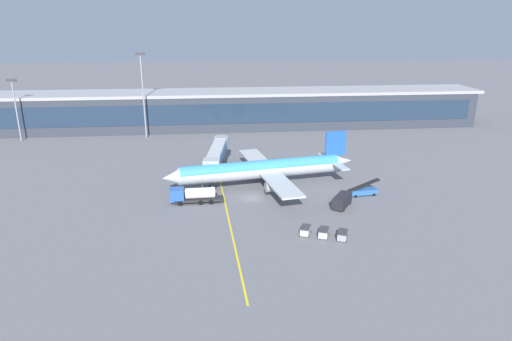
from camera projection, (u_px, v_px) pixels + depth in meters
ground_plane at (252, 198)px, 95.07m from camera, size 700.00×700.00×0.00m
apron_lead_in_line at (223, 195)px, 96.38m from camera, size 4.13×79.92×0.01m
terminal_building at (198, 110)px, 155.59m from camera, size 196.71×17.67×12.81m
main_airliner at (262, 169)px, 100.43m from camera, size 43.90×35.11×11.62m
jet_bridge at (217, 153)px, 109.32m from camera, size 6.59×23.82×6.80m
fuel_tanker at (193, 195)px, 91.87m from camera, size 10.86×2.89×3.25m
lavatory_truck at (342, 200)px, 90.05m from camera, size 5.18×6.08×2.50m
belt_loader at (363, 191)px, 96.17m from camera, size 7.00×2.58×3.49m
baggage_cart_0 at (305, 230)px, 78.47m from camera, size 2.43×3.04×1.48m
baggage_cart_1 at (324, 233)px, 77.60m from camera, size 2.43×3.04×1.48m
baggage_cart_2 at (342, 235)px, 76.73m from camera, size 2.43×3.04×1.48m
apron_light_mast_0 at (143, 90)px, 139.91m from camera, size 2.80×0.50×26.54m
apron_light_mast_1 at (15, 104)px, 137.40m from camera, size 2.80×0.50×19.10m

